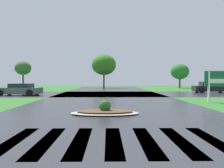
{
  "coord_description": "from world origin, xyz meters",
  "views": [
    {
      "loc": [
        -0.15,
        -2.86,
        1.69
      ],
      "look_at": [
        0.09,
        11.66,
        1.37
      ],
      "focal_mm": 39.4,
      "sensor_mm": 36.0,
      "label": 1
    }
  ],
  "objects_px": {
    "drainage_pipe_stack": "(30,91)",
    "median_island": "(105,111)",
    "car_blue_compact": "(19,90)",
    "car_silver_hatch": "(211,87)",
    "estate_billboard": "(224,80)"
  },
  "relations": [
    {
      "from": "median_island",
      "to": "car_blue_compact",
      "type": "height_order",
      "value": "car_blue_compact"
    },
    {
      "from": "car_blue_compact",
      "to": "car_silver_hatch",
      "type": "height_order",
      "value": "car_silver_hatch"
    },
    {
      "from": "car_blue_compact",
      "to": "drainage_pipe_stack",
      "type": "height_order",
      "value": "car_blue_compact"
    },
    {
      "from": "car_blue_compact",
      "to": "estate_billboard",
      "type": "bearing_deg",
      "value": 162.39
    },
    {
      "from": "estate_billboard",
      "to": "median_island",
      "type": "relative_size",
      "value": 0.89
    },
    {
      "from": "car_silver_hatch",
      "to": "drainage_pipe_stack",
      "type": "distance_m",
      "value": 21.19
    },
    {
      "from": "median_island",
      "to": "drainage_pipe_stack",
      "type": "height_order",
      "value": "drainage_pipe_stack"
    },
    {
      "from": "estate_billboard",
      "to": "car_silver_hatch",
      "type": "height_order",
      "value": "estate_billboard"
    },
    {
      "from": "estate_billboard",
      "to": "car_silver_hatch",
      "type": "distance_m",
      "value": 12.82
    },
    {
      "from": "car_blue_compact",
      "to": "median_island",
      "type": "bearing_deg",
      "value": 129.54
    },
    {
      "from": "car_blue_compact",
      "to": "car_silver_hatch",
      "type": "xyz_separation_m",
      "value": [
        21.52,
        4.46,
        0.05
      ]
    },
    {
      "from": "drainage_pipe_stack",
      "to": "median_island",
      "type": "bearing_deg",
      "value": -61.41
    },
    {
      "from": "car_blue_compact",
      "to": "drainage_pipe_stack",
      "type": "bearing_deg",
      "value": -97.85
    },
    {
      "from": "car_blue_compact",
      "to": "car_silver_hatch",
      "type": "distance_m",
      "value": 21.98
    },
    {
      "from": "car_silver_hatch",
      "to": "drainage_pipe_stack",
      "type": "xyz_separation_m",
      "value": [
        -21.04,
        -2.51,
        -0.27
      ]
    }
  ]
}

